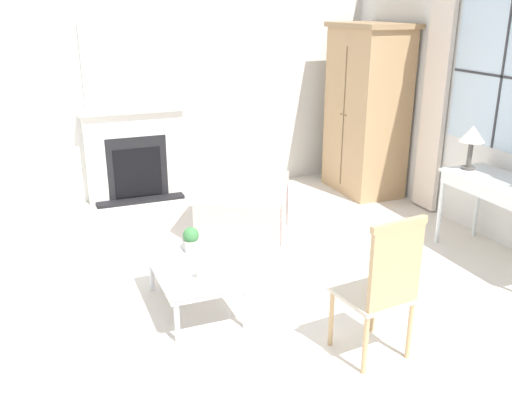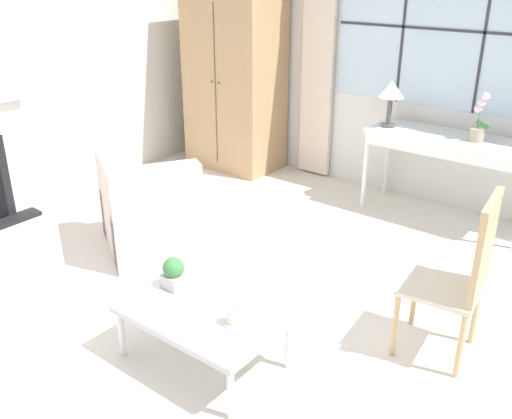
{
  "view_description": "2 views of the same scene",
  "coord_description": "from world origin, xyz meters",
  "px_view_note": "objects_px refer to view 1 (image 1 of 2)",
  "views": [
    {
      "loc": [
        3.93,
        -1.29,
        2.32
      ],
      "look_at": [
        0.09,
        0.25,
        0.81
      ],
      "focal_mm": 40.0,
      "sensor_mm": 36.0,
      "label": 1
    },
    {
      "loc": [
        1.95,
        -2.23,
        2.22
      ],
      "look_at": [
        -0.21,
        0.54,
        0.67
      ],
      "focal_mm": 40.0,
      "sensor_mm": 36.0,
      "label": 2
    }
  ],
  "objects_px": {
    "fireplace": "(135,145)",
    "armoire": "(366,110)",
    "potted_plant_small": "(191,239)",
    "table_lamp": "(472,136)",
    "pillar_candle": "(201,273)",
    "coffee_table": "(195,269)",
    "side_chair_wooden": "(384,283)",
    "armchair_upholstered": "(240,209)"
  },
  "relations": [
    {
      "from": "armoire",
      "to": "side_chair_wooden",
      "type": "bearing_deg",
      "value": -30.07
    },
    {
      "from": "fireplace",
      "to": "armchair_upholstered",
      "type": "relative_size",
      "value": 1.8
    },
    {
      "from": "table_lamp",
      "to": "potted_plant_small",
      "type": "xyz_separation_m",
      "value": [
        -0.01,
        -2.8,
        -0.62
      ]
    },
    {
      "from": "armoire",
      "to": "table_lamp",
      "type": "relative_size",
      "value": 4.86
    },
    {
      "from": "table_lamp",
      "to": "armchair_upholstered",
      "type": "distance_m",
      "value": 2.39
    },
    {
      "from": "coffee_table",
      "to": "pillar_candle",
      "type": "distance_m",
      "value": 0.27
    },
    {
      "from": "table_lamp",
      "to": "coffee_table",
      "type": "height_order",
      "value": "table_lamp"
    },
    {
      "from": "fireplace",
      "to": "armoire",
      "type": "distance_m",
      "value": 2.9
    },
    {
      "from": "armoire",
      "to": "potted_plant_small",
      "type": "xyz_separation_m",
      "value": [
        1.86,
        -2.81,
        -0.57
      ]
    },
    {
      "from": "pillar_candle",
      "to": "fireplace",
      "type": "bearing_deg",
      "value": 177.87
    },
    {
      "from": "armoire",
      "to": "potted_plant_small",
      "type": "distance_m",
      "value": 3.42
    },
    {
      "from": "fireplace",
      "to": "armoire",
      "type": "xyz_separation_m",
      "value": [
        0.77,
        2.77,
        0.37
      ]
    },
    {
      "from": "coffee_table",
      "to": "potted_plant_small",
      "type": "relative_size",
      "value": 4.83
    },
    {
      "from": "armoire",
      "to": "coffee_table",
      "type": "relative_size",
      "value": 2.18
    },
    {
      "from": "fireplace",
      "to": "armchair_upholstered",
      "type": "bearing_deg",
      "value": 26.22
    },
    {
      "from": "side_chair_wooden",
      "to": "pillar_candle",
      "type": "bearing_deg",
      "value": -131.82
    },
    {
      "from": "potted_plant_small",
      "to": "armchair_upholstered",
      "type": "bearing_deg",
      "value": 141.86
    },
    {
      "from": "armoire",
      "to": "coffee_table",
      "type": "xyz_separation_m",
      "value": [
        2.14,
        -2.86,
        -0.71
      ]
    },
    {
      "from": "side_chair_wooden",
      "to": "coffee_table",
      "type": "xyz_separation_m",
      "value": [
        -1.14,
        -0.97,
        -0.24
      ]
    },
    {
      "from": "side_chair_wooden",
      "to": "fireplace",
      "type": "bearing_deg",
      "value": -167.86
    },
    {
      "from": "armchair_upholstered",
      "to": "potted_plant_small",
      "type": "distance_m",
      "value": 1.34
    },
    {
      "from": "table_lamp",
      "to": "armchair_upholstered",
      "type": "xyz_separation_m",
      "value": [
        -1.06,
        -1.98,
        -0.82
      ]
    },
    {
      "from": "side_chair_wooden",
      "to": "pillar_candle",
      "type": "height_order",
      "value": "side_chair_wooden"
    },
    {
      "from": "armchair_upholstered",
      "to": "coffee_table",
      "type": "relative_size",
      "value": 1.21
    },
    {
      "from": "coffee_table",
      "to": "pillar_candle",
      "type": "bearing_deg",
      "value": -4.89
    },
    {
      "from": "armoire",
      "to": "side_chair_wooden",
      "type": "relative_size",
      "value": 1.98
    },
    {
      "from": "armoire",
      "to": "side_chair_wooden",
      "type": "distance_m",
      "value": 3.82
    },
    {
      "from": "armoire",
      "to": "coffee_table",
      "type": "bearing_deg",
      "value": -53.22
    },
    {
      "from": "table_lamp",
      "to": "pillar_candle",
      "type": "xyz_separation_m",
      "value": [
        0.52,
        -2.88,
        -0.68
      ]
    },
    {
      "from": "armoire",
      "to": "pillar_candle",
      "type": "distance_m",
      "value": 3.8
    },
    {
      "from": "side_chair_wooden",
      "to": "potted_plant_small",
      "type": "height_order",
      "value": "side_chair_wooden"
    },
    {
      "from": "pillar_candle",
      "to": "potted_plant_small",
      "type": "bearing_deg",
      "value": 171.73
    },
    {
      "from": "armoire",
      "to": "potted_plant_small",
      "type": "relative_size",
      "value": 10.52
    },
    {
      "from": "armchair_upholstered",
      "to": "side_chair_wooden",
      "type": "distance_m",
      "value": 2.48
    },
    {
      "from": "pillar_candle",
      "to": "armchair_upholstered",
      "type": "bearing_deg",
      "value": 150.38
    },
    {
      "from": "table_lamp",
      "to": "potted_plant_small",
      "type": "height_order",
      "value": "table_lamp"
    },
    {
      "from": "side_chair_wooden",
      "to": "armoire",
      "type": "bearing_deg",
      "value": 149.93
    },
    {
      "from": "fireplace",
      "to": "coffee_table",
      "type": "relative_size",
      "value": 2.19
    },
    {
      "from": "armoire",
      "to": "fireplace",
      "type": "bearing_deg",
      "value": -105.53
    },
    {
      "from": "table_lamp",
      "to": "armchair_upholstered",
      "type": "relative_size",
      "value": 0.37
    },
    {
      "from": "pillar_candle",
      "to": "armoire",
      "type": "bearing_deg",
      "value": 129.67
    },
    {
      "from": "table_lamp",
      "to": "pillar_candle",
      "type": "height_order",
      "value": "table_lamp"
    }
  ]
}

